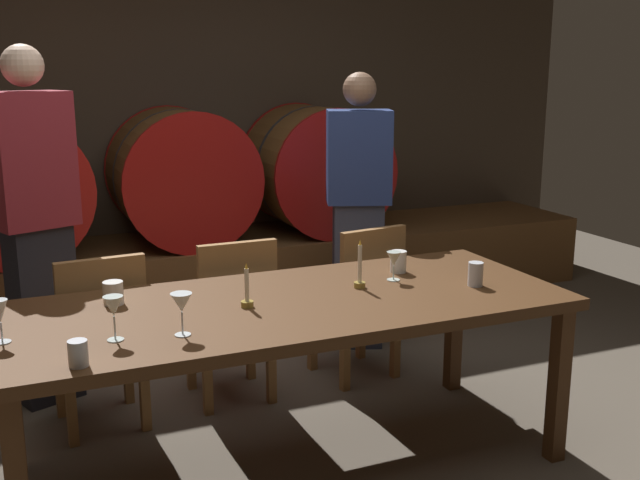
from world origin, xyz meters
TOP-DOWN VIEW (x-y plane):
  - ground_plane at (0.00, 0.00)m, footprint 9.04×9.04m
  - back_wall at (0.00, 2.74)m, footprint 6.95×0.24m
  - barrel_shelf at (0.00, 2.19)m, footprint 6.26×0.90m
  - wine_barrel_left at (-1.05, 2.19)m, footprint 0.93×0.82m
  - wine_barrel_center at (0.03, 2.19)m, footprint 0.93×0.82m
  - wine_barrel_right at (1.03, 2.19)m, footprint 0.93×0.82m
  - dining_table at (-0.05, -0.08)m, footprint 2.37×0.95m
  - chair_left at (-0.75, 0.59)m, footprint 0.43×0.43m
  - chair_center at (-0.08, 0.64)m, footprint 0.40×0.40m
  - chair_right at (0.66, 0.66)m, footprint 0.46×0.46m
  - guest_left at (-0.97, 1.06)m, footprint 0.44×0.36m
  - guest_right at (0.87, 1.13)m, footprint 0.44×0.36m
  - candle_left at (-0.23, -0.09)m, footprint 0.05×0.05m
  - candle_right at (0.31, -0.02)m, footprint 0.05×0.05m
  - wine_glass_far_left at (-1.16, -0.13)m, footprint 0.06×0.06m
  - wine_glass_center_left at (-0.79, -0.27)m, footprint 0.07×0.07m
  - wine_glass_center_right at (-0.55, -0.31)m, footprint 0.08×0.08m
  - wine_glass_far_right at (0.50, 0.02)m, footprint 0.07×0.07m
  - cup_far_left at (-0.93, -0.46)m, footprint 0.06×0.06m
  - cup_center_left at (-0.73, 0.17)m, footprint 0.08×0.08m
  - cup_center_right at (0.59, 0.14)m, footprint 0.08×0.08m
  - cup_far_right at (0.80, -0.20)m, footprint 0.07×0.07m

SIDE VIEW (x-z plane):
  - ground_plane at x=0.00m, z-range 0.00..0.00m
  - barrel_shelf at x=0.00m, z-range 0.00..0.52m
  - chair_left at x=-0.75m, z-range 0.05..0.93m
  - chair_center at x=-0.08m, z-range 0.05..0.93m
  - chair_right at x=0.66m, z-range 0.05..0.93m
  - dining_table at x=-0.05m, z-range 0.31..1.07m
  - cup_far_left at x=-0.93m, z-range 0.76..0.85m
  - cup_center_left at x=-0.73m, z-range 0.76..0.85m
  - candle_left at x=-0.23m, z-range 0.72..0.90m
  - cup_center_right at x=0.59m, z-range 0.76..0.86m
  - cup_far_right at x=0.80m, z-range 0.76..0.87m
  - candle_right at x=0.31m, z-range 0.71..0.93m
  - wine_glass_far_right at x=0.50m, z-range 0.79..0.92m
  - guest_right at x=0.87m, z-range 0.02..1.70m
  - wine_glass_far_left at x=-1.16m, z-range 0.79..0.95m
  - wine_glass_center_right at x=-0.55m, z-range 0.80..0.96m
  - wine_glass_center_left at x=-0.79m, z-range 0.80..0.96m
  - guest_left at x=-0.97m, z-range 0.03..1.85m
  - wine_barrel_left at x=-1.05m, z-range 0.51..1.44m
  - wine_barrel_center at x=0.03m, z-range 0.51..1.44m
  - wine_barrel_right at x=1.03m, z-range 0.51..1.44m
  - back_wall at x=0.00m, z-range 0.00..2.50m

